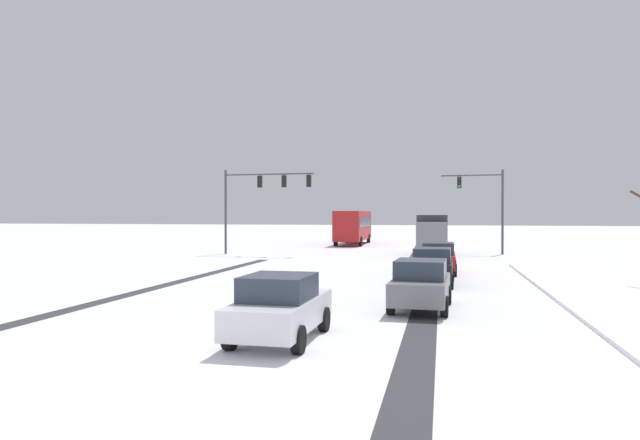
# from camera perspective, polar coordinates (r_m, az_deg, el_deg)

# --- Properties ---
(ground_plane) EXTENTS (300.00, 300.00, 0.00)m
(ground_plane) POSITION_cam_1_polar(r_m,az_deg,el_deg) (11.27, -21.05, -15.42)
(ground_plane) COLOR white
(wheel_track_left_lane) EXTENTS (0.70, 29.44, 0.01)m
(wheel_track_left_lane) POSITION_cam_1_polar(r_m,az_deg,el_deg) (25.54, -15.63, -6.38)
(wheel_track_left_lane) COLOR #38383D
(wheel_track_left_lane) RESTS_ON ground
(wheel_track_right_lane) EXTENTS (0.84, 29.44, 0.01)m
(wheel_track_right_lane) POSITION_cam_1_polar(r_m,az_deg,el_deg) (22.67, 10.61, -7.26)
(wheel_track_right_lane) COLOR #38383D
(wheel_track_right_lane) RESTS_ON ground
(sidewalk_kerb_right) EXTENTS (4.00, 29.44, 0.12)m
(sidewalk_kerb_right) POSITION_cam_1_polar(r_m,az_deg,el_deg) (22.14, 27.65, -7.36)
(sidewalk_kerb_right) COLOR white
(sidewalk_kerb_right) RESTS_ON ground
(traffic_signal_far_right) EXTENTS (4.69, 0.49, 6.50)m
(traffic_signal_far_right) POSITION_cam_1_polar(r_m,az_deg,el_deg) (46.05, 16.14, 2.13)
(traffic_signal_far_right) COLOR #47474C
(traffic_signal_far_right) RESTS_ON ground
(traffic_signal_far_left) EXTENTS (7.13, 0.58, 6.50)m
(traffic_signal_far_left) POSITION_cam_1_polar(r_m,az_deg,el_deg) (43.88, -5.94, 2.86)
(traffic_signal_far_left) COLOR #47474C
(traffic_signal_far_left) RESTS_ON ground
(car_red_lead) EXTENTS (1.87, 4.12, 1.62)m
(car_red_lead) POSITION_cam_1_polar(r_m,az_deg,el_deg) (30.47, 11.67, -3.70)
(car_red_lead) COLOR red
(car_red_lead) RESTS_ON ground
(car_black_second) EXTENTS (1.92, 4.14, 1.62)m
(car_black_second) POSITION_cam_1_polar(r_m,az_deg,el_deg) (25.66, 11.09, -4.51)
(car_black_second) COLOR black
(car_black_second) RESTS_ON ground
(car_grey_third) EXTENTS (1.99, 4.18, 1.62)m
(car_grey_third) POSITION_cam_1_polar(r_m,az_deg,el_deg) (19.04, 9.97, -6.30)
(car_grey_third) COLOR slate
(car_grey_third) RESTS_ON ground
(car_white_fourth) EXTENTS (1.90, 4.13, 1.62)m
(car_white_fourth) POSITION_cam_1_polar(r_m,az_deg,el_deg) (14.27, -3.99, -8.61)
(car_white_fourth) COLOR silver
(car_white_fourth) RESTS_ON ground
(bus_oncoming) EXTENTS (2.82, 11.04, 3.38)m
(bus_oncoming) POSITION_cam_1_polar(r_m,az_deg,el_deg) (58.67, 3.33, -0.47)
(bus_oncoming) COLOR #B21E1E
(bus_oncoming) RESTS_ON ground
(box_truck_delivery) EXTENTS (2.33, 7.41, 3.02)m
(box_truck_delivery) POSITION_cam_1_polar(r_m,az_deg,el_deg) (43.77, 11.07, -1.32)
(box_truck_delivery) COLOR slate
(box_truck_delivery) RESTS_ON ground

